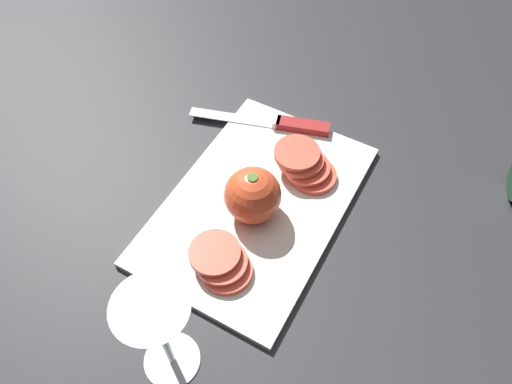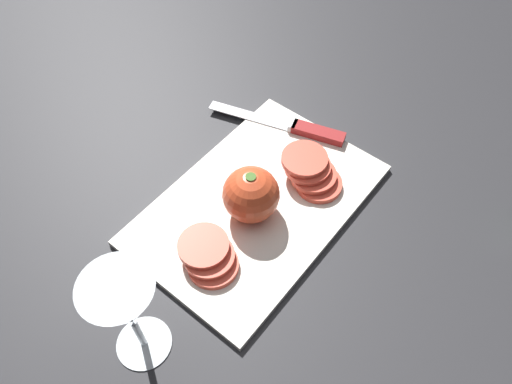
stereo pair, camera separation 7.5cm
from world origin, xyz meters
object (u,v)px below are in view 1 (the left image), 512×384
Objects in this scene: wine_glass at (156,326)px; knife at (289,124)px; tomato_slice_stack_far at (222,262)px; whole_tomato at (253,195)px; tomato_slice_stack_near at (304,164)px.

knife is at bearing 6.45° from wine_glass.
wine_glass is 0.45m from knife.
tomato_slice_stack_far is at bearing 3.34° from wine_glass.
whole_tomato is at bearing 82.45° from knife.
tomato_slice_stack_far is at bearing 173.33° from tomato_slice_stack_near.
knife is at bearing 39.99° from tomato_slice_stack_near.
knife is 0.10m from tomato_slice_stack_near.
tomato_slice_stack_near is at bearing -6.67° from tomato_slice_stack_far.
tomato_slice_stack_near is (0.36, -0.02, -0.09)m from wine_glass.
tomato_slice_stack_near is at bearing -2.69° from wine_glass.
whole_tomato is (0.25, 0.02, -0.06)m from wine_glass.
wine_glass is 1.98× the size of whole_tomato.
whole_tomato is at bearing 3.95° from wine_glass.
tomato_slice_stack_far is (0.14, 0.01, -0.09)m from wine_glass.
wine_glass reaches higher than whole_tomato.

